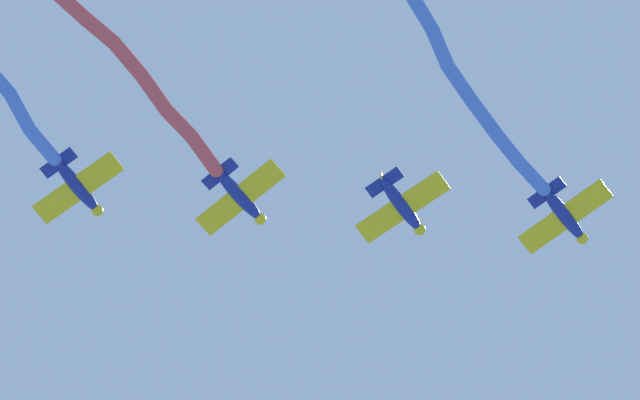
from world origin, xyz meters
name	(u,v)px	position (x,y,z in m)	size (l,w,h in m)	color
airplane_lead	(565,216)	(2.77, 0.58, 77.88)	(5.90, 4.82, 1.54)	navy
smoke_trail_lead	(444,45)	(9.36, 11.94, 77.66)	(10.98, 20.27, 1.33)	#4C75DB
airplane_left_wing	(402,206)	(12.54, 2.09, 78.13)	(5.99, 4.73, 1.54)	navy
airplane_right_wing	(240,196)	(22.29, 3.61, 78.38)	(5.85, 4.87, 1.54)	navy
smoke_trail_right_wing	(110,48)	(28.66, 13.62, 78.04)	(11.47, 17.06, 1.76)	#DB4C4C
airplane_slot	(78,187)	(32.06, 5.12, 78.63)	(6.00, 4.72, 1.54)	navy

